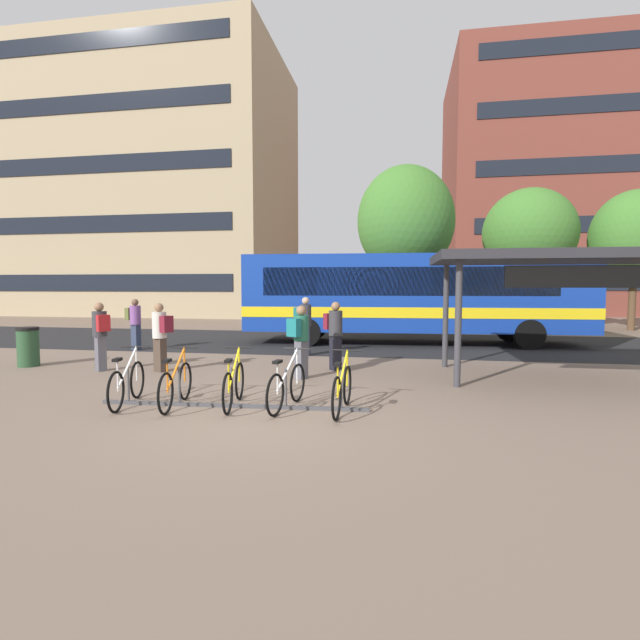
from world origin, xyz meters
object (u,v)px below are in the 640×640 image
Objects in this scene: transit_shelter at (563,261)px; street_tree_2 at (635,239)px; trash_bin at (28,347)px; street_tree_1 at (406,221)px; parked_bicycle_yellow_4 at (342,390)px; commuter_olive_pack_0 at (135,321)px; city_bus at (414,295)px; commuter_teal_pack_1 at (300,337)px; street_tree_0 at (529,233)px; parked_bicycle_white_3 at (287,387)px; commuter_teal_pack_4 at (304,322)px; commuter_red_pack_5 at (100,332)px; parked_bicycle_yellow_2 at (234,385)px; commuter_maroon_pack_3 at (335,331)px; commuter_maroon_pack_2 at (160,332)px; parked_bicycle_white_0 at (127,384)px; parked_bicycle_orange_1 at (176,385)px.

street_tree_2 is at bearing 60.23° from transit_shelter.
street_tree_1 is (9.77, 10.71, 4.43)m from trash_bin.
commuter_olive_pack_0 is (-7.64, 6.34, 0.58)m from parked_bicycle_yellow_4.
city_bus is 7.57m from commuter_teal_pack_1.
commuter_teal_pack_1 reaches higher than trash_bin.
street_tree_0 is at bearing -177.54° from street_tree_2.
street_tree_0 reaches higher than city_bus.
transit_shelter reaches higher than parked_bicycle_white_3.
commuter_olive_pack_0 is 5.73m from commuter_teal_pack_4.
commuter_teal_pack_4 is 1.04× the size of commuter_red_pack_5.
parked_bicycle_yellow_2 is at bearing 100.14° from parked_bicycle_white_3.
commuter_teal_pack_1 is at bearing 29.32° from parked_bicycle_yellow_4.
commuter_teal_pack_1 is at bearing -68.93° from commuter_maroon_pack_3.
parked_bicycle_white_3 is at bearing 165.64° from commuter_maroon_pack_2.
parked_bicycle_white_3 is at bearing -23.60° from commuter_olive_pack_0.
commuter_olive_pack_0 is at bearing -34.19° from commuter_red_pack_5.
street_tree_1 is 10.88m from street_tree_2.
commuter_maroon_pack_2 is 18.17m from street_tree_0.
parked_bicycle_yellow_4 is 0.26× the size of street_tree_0.
parked_bicycle_white_3 is (-2.38, -9.57, -1.39)m from city_bus.
city_bus is 9.67m from commuter_olive_pack_0.
commuter_olive_pack_0 is (-3.82, 6.54, 0.58)m from parked_bicycle_white_0.
parked_bicycle_white_0 is 6.62m from commuter_teal_pack_4.
parked_bicycle_yellow_4 is at bearing 170.94° from commuter_maroon_pack_2.
trash_bin is at bearing -146.48° from street_tree_2.
parked_bicycle_yellow_2 is at bearing -118.55° from street_tree_0.
commuter_maroon_pack_3 is 10.77m from street_tree_1.
transit_shelter reaches higher than parked_bicycle_orange_1.
commuter_maroon_pack_3 is at bearing -37.26° from parked_bicycle_orange_1.
street_tree_1 reaches higher than commuter_teal_pack_1.
street_tree_1 is at bearing -24.31° from parked_bicycle_orange_1.
parked_bicycle_orange_1 is at bearing -28.82° from trash_bin.
commuter_maroon_pack_2 is (-3.57, 0.30, 0.01)m from commuter_teal_pack_1.
parked_bicycle_white_3 is 0.97m from parked_bicycle_yellow_4.
transit_shelter is 0.76× the size of street_tree_1.
commuter_teal_pack_4 is 0.27× the size of street_tree_2.
parked_bicycle_orange_1 is at bearing 95.99° from parked_bicycle_yellow_4.
street_tree_1 is (3.01, 7.62, 3.93)m from commuter_teal_pack_4.
commuter_red_pack_5 is at bearing -134.47° from street_tree_0.
commuter_maroon_pack_3 is (-2.09, -5.75, -0.79)m from city_bus.
city_bus reaches higher than parked_bicycle_white_0.
commuter_maroon_pack_3 is at bearing -49.65° from parked_bicycle_white_0.
parked_bicycle_white_0 is 0.99× the size of commuter_red_pack_5.
parked_bicycle_yellow_4 is at bearing -20.02° from commuter_olive_pack_0.
parked_bicycle_white_0 is at bearing 95.95° from parked_bicycle_yellow_4.
street_tree_2 is at bearing 33.52° from trash_bin.
commuter_teal_pack_1 is (-1.29, 2.60, 0.58)m from parked_bicycle_yellow_4.
commuter_teal_pack_4 is (5.72, -0.23, 0.05)m from commuter_olive_pack_0.
street_tree_1 reaches higher than street_tree_0.
parked_bicycle_yellow_2 is at bearing -174.95° from commuter_red_pack_5.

